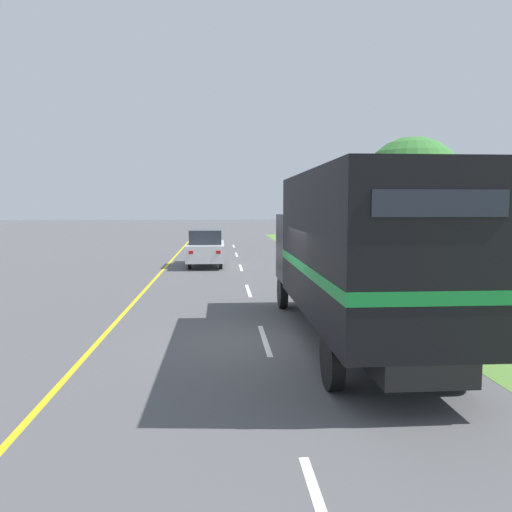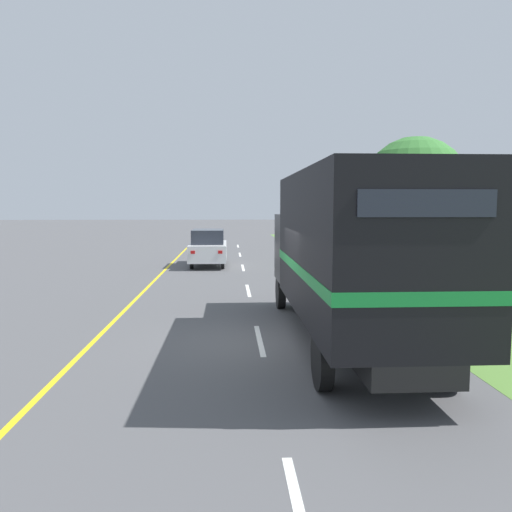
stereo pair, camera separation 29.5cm
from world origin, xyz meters
name	(u,v)px [view 1 (the left image)]	position (x,y,z in m)	size (l,w,h in m)	color
ground_plane	(265,342)	(0.00, 0.00, 0.00)	(200.00, 200.00, 0.00)	#515154
edge_line_yellow	(163,269)	(-3.70, 13.04, 0.00)	(0.12, 57.56, 0.01)	yellow
centre_dash_near	(265,340)	(0.00, 0.22, 0.00)	(0.12, 2.60, 0.01)	white
centre_dash_mid_a	(248,290)	(0.00, 6.82, 0.00)	(0.12, 2.60, 0.01)	white
centre_dash_mid_b	(241,268)	(0.00, 13.42, 0.00)	(0.12, 2.60, 0.01)	white
centre_dash_far	(237,255)	(0.00, 20.02, 0.00)	(0.12, 2.60, 0.01)	white
centre_dash_farthest	(234,246)	(0.00, 26.62, 0.00)	(0.12, 2.60, 0.01)	white
horse_trailer_truck	(355,251)	(1.89, -0.31, 2.04)	(2.47, 8.82, 3.67)	black
lead_car_white	(206,247)	(-1.71, 14.32, 0.93)	(1.80, 4.27, 1.84)	black
highway_sign	(412,244)	(6.13, 7.33, 1.59)	(1.91, 0.09, 2.59)	#9E9EA3
roadside_tree_near	(412,189)	(7.81, 11.81, 3.78)	(4.74, 4.74, 6.15)	#4C3823
roadside_tree_mid	(427,185)	(11.92, 19.83, 4.34)	(4.59, 4.59, 6.64)	brown
roadside_tree_far	(384,207)	(11.37, 26.41, 2.91)	(2.85, 2.85, 4.35)	brown
delineator_post	(404,291)	(4.43, 3.47, 0.51)	(0.08, 0.08, 0.95)	white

